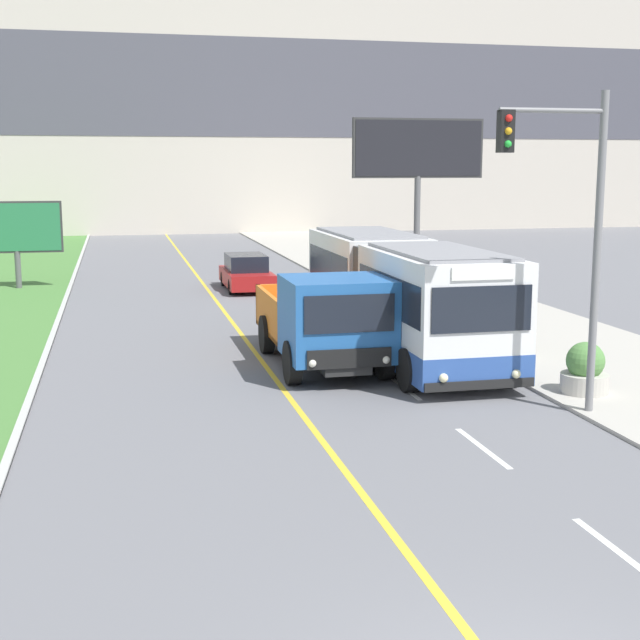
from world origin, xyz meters
name	(u,v)px	position (x,y,z in m)	size (l,w,h in m)	color
lane_marking_centre	(478,602)	(0.38, 2.37, 0.00)	(2.88, 140.00, 0.01)	gold
apartment_block_background	(159,97)	(0.00, 64.55, 10.28)	(80.00, 8.04, 20.55)	beige
city_bus	(399,294)	(3.96, 16.57, 1.56)	(2.73, 11.65, 3.06)	white
dump_truck	(329,323)	(1.43, 14.29, 1.24)	(2.56, 6.34, 2.46)	black
car_distant	(246,273)	(1.58, 29.64, 0.69)	(1.80, 4.30, 1.45)	maroon
traffic_light_mast	(571,215)	(5.16, 9.38, 4.11)	(2.28, 0.32, 6.50)	slate
billboard_large	(418,157)	(7.66, 25.85, 5.38)	(5.13, 0.24, 6.82)	#59595B
billboard_small	(16,229)	(-7.64, 31.97, 2.47)	(3.72, 0.24, 3.62)	#59595B
planter_round_near	(585,371)	(6.42, 10.75, 0.58)	(1.06, 1.06, 1.14)	#B7B2A8
planter_round_second	(509,338)	(6.43, 14.69, 0.56)	(1.05, 1.05, 1.12)	#B7B2A8
planter_round_third	(455,313)	(6.45, 18.62, 0.60)	(1.16, 1.16, 1.19)	#B7B2A8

